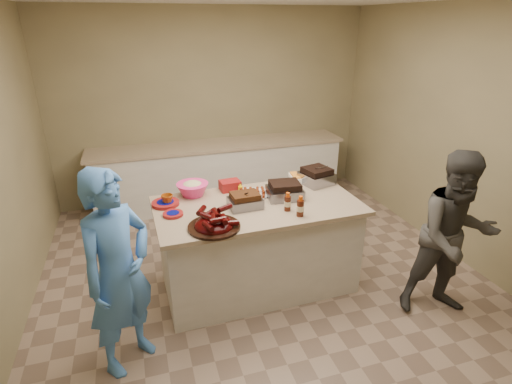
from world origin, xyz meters
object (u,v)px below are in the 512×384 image
object	(u,v)px
roasting_pan	(316,183)
coleslaw_bowl	(193,195)
bbq_bottle_a	(287,211)
guest_gray	(438,308)
guest_blue	(133,358)
bbq_bottle_b	(300,216)
island	(257,283)
rib_platter	(214,228)
plastic_cup	(168,205)
mustard_bottle	(241,195)

from	to	relation	value
roasting_pan	coleslaw_bowl	distance (m)	1.30
bbq_bottle_a	roasting_pan	bearing A→B (deg)	44.43
roasting_pan	guest_gray	xyz separation A→B (m)	(0.77, -1.17, -0.91)
guest_gray	roasting_pan	bearing A→B (deg)	136.77
coleslaw_bowl	guest_blue	distance (m)	1.54
guest_blue	bbq_bottle_a	bearing A→B (deg)	-25.46
bbq_bottle_b	guest_gray	size ratio (longest dim) A/B	0.12
roasting_pan	bbq_bottle_a	xyz separation A→B (m)	(-0.53, -0.52, 0.00)
bbq_bottle_a	bbq_bottle_b	world-z (taller)	bbq_bottle_b
bbq_bottle_b	guest_gray	bearing A→B (deg)	-22.70
island	rib_platter	distance (m)	1.09
coleslaw_bowl	guest_gray	xyz separation A→B (m)	(2.07, -1.25, -0.91)
roasting_pan	guest_blue	bearing A→B (deg)	-168.55
bbq_bottle_b	guest_blue	xyz separation A→B (m)	(-1.54, -0.29, -0.91)
rib_platter	coleslaw_bowl	world-z (taller)	coleslaw_bowl
roasting_pan	plastic_cup	world-z (taller)	roasting_pan
bbq_bottle_b	mustard_bottle	world-z (taller)	bbq_bottle_b
mustard_bottle	guest_blue	distance (m)	1.73
rib_platter	guest_gray	bearing A→B (deg)	-14.57
bbq_bottle_b	roasting_pan	bearing A→B (deg)	54.62
rib_platter	bbq_bottle_b	world-z (taller)	bbq_bottle_b
roasting_pan	guest_gray	world-z (taller)	roasting_pan
island	plastic_cup	size ratio (longest dim) A/B	17.50
island	mustard_bottle	xyz separation A→B (m)	(-0.10, 0.25, 0.91)
island	rib_platter	xyz separation A→B (m)	(-0.49, -0.35, 0.91)
rib_platter	coleslaw_bowl	distance (m)	0.73
rib_platter	coleslaw_bowl	bearing A→B (deg)	94.87
guest_blue	island	bearing A→B (deg)	-14.41
bbq_bottle_a	mustard_bottle	distance (m)	0.57
island	coleslaw_bowl	size ratio (longest dim) A/B	6.12
rib_platter	bbq_bottle_b	xyz separation A→B (m)	(0.77, -0.00, 0.00)
bbq_bottle_a	bbq_bottle_b	distance (m)	0.15
plastic_cup	guest_blue	xyz separation A→B (m)	(-0.45, -0.87, -0.91)
roasting_pan	plastic_cup	distance (m)	1.56
roasting_pan	bbq_bottle_b	bearing A→B (deg)	-139.25
bbq_bottle_a	plastic_cup	xyz separation A→B (m)	(-1.03, 0.45, 0.00)
bbq_bottle_b	mustard_bottle	bearing A→B (deg)	122.12
guest_blue	rib_platter	bearing A→B (deg)	-20.49
mustard_bottle	coleslaw_bowl	bearing A→B (deg)	164.35
plastic_cup	guest_blue	distance (m)	1.34
island	coleslaw_bowl	world-z (taller)	coleslaw_bowl
rib_platter	guest_gray	xyz separation A→B (m)	(2.01, -0.52, -0.91)
plastic_cup	coleslaw_bowl	bearing A→B (deg)	29.90
rib_platter	bbq_bottle_a	bearing A→B (deg)	10.44
plastic_cup	bbq_bottle_a	bearing A→B (deg)	-23.52
bbq_bottle_a	guest_blue	xyz separation A→B (m)	(-1.47, -0.43, -0.91)
plastic_cup	guest_blue	bearing A→B (deg)	-116.98
island	bbq_bottle_b	bearing A→B (deg)	-52.83
coleslaw_bowl	roasting_pan	bearing A→B (deg)	-3.37
coleslaw_bowl	bbq_bottle_a	distance (m)	0.97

